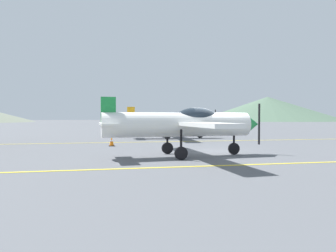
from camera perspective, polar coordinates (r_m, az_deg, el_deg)
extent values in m
plane|color=#54565B|center=(15.31, 8.84, -5.10)|extent=(400.00, 400.00, 0.00)
cube|color=yellow|center=(11.96, 14.88, -7.02)|extent=(80.00, 0.16, 0.01)
cube|color=yellow|center=(22.54, 2.26, -2.91)|extent=(80.00, 0.16, 0.01)
cylinder|color=white|center=(13.88, 1.87, 0.26)|extent=(6.91, 1.60, 1.11)
cone|color=#1E8C3F|center=(15.41, 15.41, 0.34)|extent=(0.77, 0.99, 0.94)
cube|color=black|center=(15.62, 16.68, 0.35)|extent=(0.05, 0.12, 2.01)
ellipsoid|color=#1E2833|center=(14.17, 5.38, 1.63)|extent=(2.07, 1.05, 0.91)
cube|color=white|center=(14.00, 3.45, 0.48)|extent=(1.74, 8.92, 0.16)
cube|color=white|center=(13.30, -11.09, 0.39)|extent=(0.89, 2.66, 0.10)
cube|color=#1E8C3F|center=(13.30, -11.10, 2.78)|extent=(0.64, 0.17, 1.21)
cylinder|color=black|center=(14.98, 12.24, -2.24)|extent=(0.10, 0.10, 1.01)
cylinder|color=black|center=(15.02, 12.23, -4.17)|extent=(0.57, 0.16, 0.56)
cylinder|color=black|center=(12.80, 2.47, -2.87)|extent=(0.10, 0.10, 1.01)
cylinder|color=black|center=(12.84, 2.46, -5.12)|extent=(0.57, 0.16, 0.56)
cylinder|color=black|center=(14.91, -0.12, -2.22)|extent=(0.10, 0.10, 1.01)
cylinder|color=black|center=(14.96, -0.12, -4.16)|extent=(0.57, 0.16, 0.56)
cylinder|color=white|center=(25.92, -0.03, 0.91)|extent=(6.89, 1.46, 1.11)
cone|color=#F2A519|center=(26.71, 8.01, 0.91)|extent=(0.75, 0.98, 0.94)
cube|color=black|center=(26.83, 8.84, 0.91)|extent=(0.05, 0.12, 2.01)
ellipsoid|color=#1E2833|center=(26.06, 1.94, 1.64)|extent=(2.06, 1.01, 0.91)
cube|color=white|center=(25.98, 0.85, 1.02)|extent=(1.56, 8.90, 0.16)
cube|color=white|center=(25.67, -6.94, 1.00)|extent=(0.84, 2.65, 0.10)
cube|color=#F2A519|center=(25.67, -6.95, 2.24)|extent=(0.64, 0.15, 1.21)
cylinder|color=black|center=(26.48, 6.02, -0.54)|extent=(0.10, 0.10, 1.01)
cylinder|color=black|center=(26.51, 6.02, -1.63)|extent=(0.57, 0.15, 0.56)
cylinder|color=black|center=(24.81, -0.13, -0.68)|extent=(0.10, 0.10, 1.01)
cylinder|color=black|center=(24.84, -0.13, -1.84)|extent=(0.57, 0.15, 0.56)
cylinder|color=black|center=(27.01, -0.78, -0.49)|extent=(0.10, 0.10, 1.01)
cylinder|color=black|center=(27.03, -0.78, -1.56)|extent=(0.57, 0.15, 0.56)
cube|color=black|center=(19.29, -10.50, -3.66)|extent=(0.36, 0.36, 0.04)
cone|color=orange|center=(19.27, -10.50, -2.79)|extent=(0.29, 0.29, 0.55)
cylinder|color=white|center=(19.26, -10.50, -2.70)|extent=(0.20, 0.20, 0.08)
cone|color=#4C6651|center=(157.88, 18.13, 3.07)|extent=(69.85, 69.85, 11.86)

